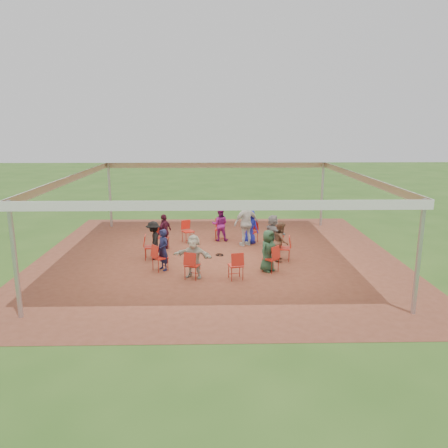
{
  "coord_description": "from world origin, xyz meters",
  "views": [
    {
      "loc": [
        -0.1,
        -15.32,
        4.77
      ],
      "look_at": [
        0.25,
        0.3,
        1.17
      ],
      "focal_mm": 35.0,
      "sensor_mm": 36.0,
      "label": 1
    }
  ],
  "objects_px": {
    "chair_2": "(220,230)",
    "chair_9": "(271,259)",
    "chair_0": "(276,239)",
    "standing_person": "(246,223)",
    "chair_7": "(192,265)",
    "chair_6": "(160,258)",
    "person_seated_8": "(281,241)",
    "person_seated_0": "(273,233)",
    "laptop": "(269,234)",
    "person_seated_5": "(163,250)",
    "person_seated_3": "(165,232)",
    "person_seated_2": "(220,224)",
    "chair_8": "(236,266)",
    "chair_1": "(252,232)",
    "chair_4": "(162,238)",
    "chair_3": "(188,232)",
    "cable_coil": "(220,255)",
    "person_seated_6": "(194,256)",
    "chair_5": "(150,247)",
    "person_seated_4": "(154,240)",
    "person_seated_7": "(268,251)",
    "person_seated_1": "(250,227)",
    "chair_10": "(284,248)"
  },
  "relations": [
    {
      "from": "person_seated_0",
      "to": "person_seated_1",
      "type": "bearing_deg",
      "value": 16.36
    },
    {
      "from": "chair_0",
      "to": "standing_person",
      "type": "distance_m",
      "value": 1.35
    },
    {
      "from": "chair_5",
      "to": "person_seated_5",
      "type": "distance_m",
      "value": 1.36
    },
    {
      "from": "chair_9",
      "to": "person_seated_2",
      "type": "xyz_separation_m",
      "value": [
        -1.62,
        3.97,
        0.25
      ]
    },
    {
      "from": "chair_3",
      "to": "cable_coil",
      "type": "bearing_deg",
      "value": 94.38
    },
    {
      "from": "chair_3",
      "to": "person_seated_4",
      "type": "height_order",
      "value": "person_seated_4"
    },
    {
      "from": "person_seated_3",
      "to": "chair_9",
      "type": "bearing_deg",
      "value": 81.61
    },
    {
      "from": "laptop",
      "to": "person_seated_7",
      "type": "bearing_deg",
      "value": 150.65
    },
    {
      "from": "person_seated_1",
      "to": "cable_coil",
      "type": "distance_m",
      "value": 2.19
    },
    {
      "from": "chair_2",
      "to": "chair_9",
      "type": "height_order",
      "value": "same"
    },
    {
      "from": "chair_3",
      "to": "chair_8",
      "type": "xyz_separation_m",
      "value": [
        1.75,
        -4.45,
        0.0
      ]
    },
    {
      "from": "person_seated_0",
      "to": "laptop",
      "type": "bearing_deg",
      "value": 90.0
    },
    {
      "from": "chair_4",
      "to": "cable_coil",
      "type": "distance_m",
      "value": 2.45
    },
    {
      "from": "person_seated_6",
      "to": "laptop",
      "type": "relative_size",
      "value": 3.95
    },
    {
      "from": "chair_7",
      "to": "person_seated_5",
      "type": "height_order",
      "value": "person_seated_5"
    },
    {
      "from": "chair_5",
      "to": "standing_person",
      "type": "relative_size",
      "value": 0.49
    },
    {
      "from": "chair_8",
      "to": "person_seated_5",
      "type": "bearing_deg",
      "value": 145.0
    },
    {
      "from": "chair_0",
      "to": "chair_8",
      "type": "distance_m",
      "value": 3.65
    },
    {
      "from": "chair_5",
      "to": "chair_10",
      "type": "relative_size",
      "value": 1.0
    },
    {
      "from": "chair_7",
      "to": "standing_person",
      "type": "relative_size",
      "value": 0.49
    },
    {
      "from": "person_seated_3",
      "to": "person_seated_7",
      "type": "relative_size",
      "value": 1.0
    },
    {
      "from": "chair_1",
      "to": "person_seated_2",
      "type": "distance_m",
      "value": 1.36
    },
    {
      "from": "chair_1",
      "to": "person_seated_6",
      "type": "xyz_separation_m",
      "value": [
        -2.18,
        -4.12,
        0.25
      ]
    },
    {
      "from": "chair_2",
      "to": "person_seated_5",
      "type": "distance_m",
      "value": 4.29
    },
    {
      "from": "chair_4",
      "to": "cable_coil",
      "type": "xyz_separation_m",
      "value": [
        2.23,
        -0.92,
        -0.43
      ]
    },
    {
      "from": "chair_3",
      "to": "person_seated_5",
      "type": "xyz_separation_m",
      "value": [
        -0.62,
        -3.51,
        0.25
      ]
    },
    {
      "from": "chair_0",
      "to": "chair_4",
      "type": "xyz_separation_m",
      "value": [
        -4.39,
        0.23,
        0.0
      ]
    },
    {
      "from": "chair_7",
      "to": "person_seated_1",
      "type": "height_order",
      "value": "person_seated_1"
    },
    {
      "from": "laptop",
      "to": "chair_6",
      "type": "bearing_deg",
      "value": 98.7
    },
    {
      "from": "person_seated_4",
      "to": "chair_4",
      "type": "bearing_deg",
      "value": 168.59
    },
    {
      "from": "chair_3",
      "to": "chair_5",
      "type": "distance_m",
      "value": 2.61
    },
    {
      "from": "chair_6",
      "to": "person_seated_8",
      "type": "distance_m",
      "value": 4.29
    },
    {
      "from": "person_seated_0",
      "to": "cable_coil",
      "type": "bearing_deg",
      "value": 85.96
    },
    {
      "from": "person_seated_2",
      "to": "person_seated_5",
      "type": "xyz_separation_m",
      "value": [
        -1.94,
        -3.7,
        0.0
      ]
    },
    {
      "from": "chair_2",
      "to": "person_seated_6",
      "type": "height_order",
      "value": "person_seated_6"
    },
    {
      "from": "chair_5",
      "to": "chair_7",
      "type": "bearing_deg",
      "value": 32.73
    },
    {
      "from": "person_seated_5",
      "to": "person_seated_3",
      "type": "bearing_deg",
      "value": 147.27
    },
    {
      "from": "chair_8",
      "to": "person_seated_3",
      "type": "bearing_deg",
      "value": 113.88
    },
    {
      "from": "chair_8",
      "to": "chair_9",
      "type": "bearing_deg",
      "value": 16.36
    },
    {
      "from": "chair_1",
      "to": "chair_4",
      "type": "relative_size",
      "value": 1.0
    },
    {
      "from": "person_seated_7",
      "to": "standing_person",
      "type": "relative_size",
      "value": 0.76
    },
    {
      "from": "chair_6",
      "to": "person_seated_2",
      "type": "relative_size",
      "value": 0.65
    },
    {
      "from": "chair_1",
      "to": "cable_coil",
      "type": "relative_size",
      "value": 2.41
    },
    {
      "from": "chair_8",
      "to": "chair_9",
      "type": "xyz_separation_m",
      "value": [
        1.18,
        0.67,
        0.0
      ]
    },
    {
      "from": "chair_8",
      "to": "person_seated_8",
      "type": "height_order",
      "value": "person_seated_8"
    },
    {
      "from": "chair_6",
      "to": "chair_7",
      "type": "xyz_separation_m",
      "value": [
        1.1,
        -0.8,
        0.0
      ]
    },
    {
      "from": "chair_1",
      "to": "chair_8",
      "type": "relative_size",
      "value": 1.0
    },
    {
      "from": "chair_1",
      "to": "person_seated_4",
      "type": "bearing_deg",
      "value": 66.12
    },
    {
      "from": "chair_0",
      "to": "chair_6",
      "type": "bearing_deg",
      "value": 98.18
    },
    {
      "from": "person_seated_1",
      "to": "person_seated_6",
      "type": "distance_m",
      "value": 4.54
    }
  ]
}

